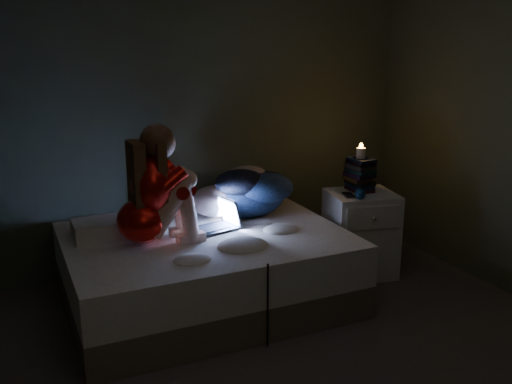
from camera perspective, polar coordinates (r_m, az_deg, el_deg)
floor at (r=3.34m, az=6.72°, el=-17.84°), size 3.60×3.80×0.02m
wall_back at (r=4.57m, az=-5.40°, el=8.72°), size 3.60×0.02×2.60m
bed at (r=3.99m, az=-5.08°, el=-7.74°), size 1.87×1.40×0.51m
pillow at (r=3.95m, az=-15.13°, el=-3.58°), size 0.41×0.29×0.12m
woman at (r=3.63m, az=-11.67°, el=0.56°), size 0.50×0.34×0.79m
laptop at (r=3.93m, az=-4.32°, el=-2.31°), size 0.36×0.29×0.23m
clothes_pile at (r=4.29m, az=-1.05°, el=0.28°), size 0.76×0.69×0.38m
nightstand at (r=4.52m, az=10.51°, el=-4.15°), size 0.58×0.54×0.66m
book_stack at (r=4.45m, az=10.47°, el=1.73°), size 0.19×0.25×0.26m
candle at (r=4.41m, az=10.58°, el=3.87°), size 0.07×0.07×0.08m
phone at (r=4.30m, az=9.67°, el=-0.37°), size 0.08×0.14×0.01m
blue_orb at (r=4.24m, az=11.04°, el=-0.21°), size 0.08×0.08×0.08m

